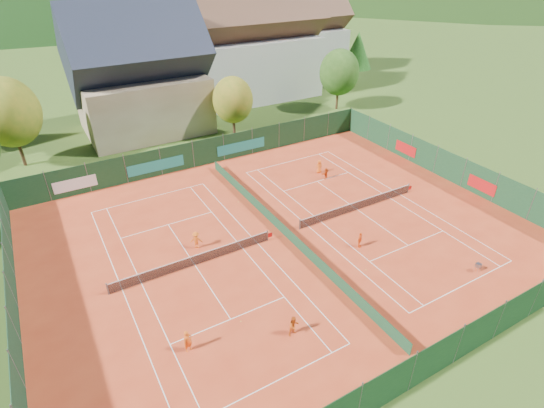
{
  "coord_description": "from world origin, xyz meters",
  "views": [
    {
      "loc": [
        -15.59,
        -24.88,
        20.86
      ],
      "look_at": [
        0.0,
        2.0,
        2.0
      ],
      "focal_mm": 28.0,
      "sensor_mm": 36.0,
      "label": 1
    }
  ],
  "objects_px": {
    "hotel_block_a": "(251,49)",
    "ball_hopper": "(478,265)",
    "player_left_mid": "(294,326)",
    "player_right_far_a": "(319,167)",
    "hotel_block_b": "(298,38)",
    "player_right_far_b": "(326,173)",
    "chalet": "(140,79)",
    "player_left_near": "(188,341)",
    "player_left_far": "(196,240)",
    "player_right_near": "(360,240)"
  },
  "relations": [
    {
      "from": "player_right_far_a",
      "to": "player_right_far_b",
      "type": "xyz_separation_m",
      "value": [
        -0.2,
        -1.48,
        -0.1
      ]
    },
    {
      "from": "player_left_far",
      "to": "ball_hopper",
      "type": "bearing_deg",
      "value": 168.82
    },
    {
      "from": "player_left_mid",
      "to": "player_right_near",
      "type": "xyz_separation_m",
      "value": [
        9.52,
        5.01,
        -0.04
      ]
    },
    {
      "from": "hotel_block_a",
      "to": "player_left_mid",
      "type": "distance_m",
      "value": 50.6
    },
    {
      "from": "hotel_block_a",
      "to": "player_right_near",
      "type": "bearing_deg",
      "value": -105.96
    },
    {
      "from": "hotel_block_b",
      "to": "player_right_near",
      "type": "distance_m",
      "value": 55.16
    },
    {
      "from": "chalet",
      "to": "player_right_near",
      "type": "relative_size",
      "value": 11.81
    },
    {
      "from": "hotel_block_b",
      "to": "player_right_far_a",
      "type": "xyz_separation_m",
      "value": [
        -20.69,
        -36.04,
        -5.89
      ]
    },
    {
      "from": "player_right_near",
      "to": "hotel_block_a",
      "type": "bearing_deg",
      "value": 42.34
    },
    {
      "from": "chalet",
      "to": "player_left_near",
      "type": "relative_size",
      "value": 10.33
    },
    {
      "from": "hotel_block_b",
      "to": "player_right_near",
      "type": "height_order",
      "value": "hotel_block_b"
    },
    {
      "from": "player_left_near",
      "to": "player_right_far_b",
      "type": "height_order",
      "value": "player_left_near"
    },
    {
      "from": "ball_hopper",
      "to": "player_left_far",
      "type": "bearing_deg",
      "value": 142.15
    },
    {
      "from": "hotel_block_a",
      "to": "ball_hopper",
      "type": "height_order",
      "value": "hotel_block_a"
    },
    {
      "from": "hotel_block_b",
      "to": "player_left_far",
      "type": "height_order",
      "value": "hotel_block_b"
    },
    {
      "from": "chalet",
      "to": "player_left_near",
      "type": "bearing_deg",
      "value": -102.44
    },
    {
      "from": "player_left_mid",
      "to": "player_right_far_a",
      "type": "xyz_separation_m",
      "value": [
        14.41,
        17.47,
        0.01
      ]
    },
    {
      "from": "player_right_near",
      "to": "player_right_far_a",
      "type": "relative_size",
      "value": 0.94
    },
    {
      "from": "player_left_near",
      "to": "player_right_far_a",
      "type": "distance_m",
      "value": 25.65
    },
    {
      "from": "hotel_block_a",
      "to": "player_left_near",
      "type": "height_order",
      "value": "hotel_block_a"
    },
    {
      "from": "chalet",
      "to": "hotel_block_b",
      "type": "distance_m",
      "value": 35.85
    },
    {
      "from": "player_left_far",
      "to": "player_right_near",
      "type": "relative_size",
      "value": 1.1
    },
    {
      "from": "hotel_block_a",
      "to": "player_left_near",
      "type": "xyz_separation_m",
      "value": [
        -27.25,
        -43.38,
        -6.6
      ]
    },
    {
      "from": "chalet",
      "to": "player_right_far_b",
      "type": "relative_size",
      "value": 12.83
    },
    {
      "from": "player_left_near",
      "to": "player_right_near",
      "type": "distance_m",
      "value": 15.93
    },
    {
      "from": "ball_hopper",
      "to": "player_right_far_a",
      "type": "relative_size",
      "value": 0.55
    },
    {
      "from": "hotel_block_b",
      "to": "player_left_mid",
      "type": "relative_size",
      "value": 11.91
    },
    {
      "from": "player_left_mid",
      "to": "hotel_block_b",
      "type": "bearing_deg",
      "value": 51.36
    },
    {
      "from": "chalet",
      "to": "hotel_block_b",
      "type": "relative_size",
      "value": 0.94
    },
    {
      "from": "chalet",
      "to": "player_right_far_b",
      "type": "distance_m",
      "value": 27.13
    },
    {
      "from": "chalet",
      "to": "hotel_block_a",
      "type": "xyz_separation_m",
      "value": [
        19.0,
        6.0,
        0.76
      ]
    },
    {
      "from": "chalet",
      "to": "player_right_far_b",
      "type": "height_order",
      "value": "chalet"
    },
    {
      "from": "ball_hopper",
      "to": "player_right_far_b",
      "type": "bearing_deg",
      "value": 93.21
    },
    {
      "from": "player_left_mid",
      "to": "hotel_block_a",
      "type": "bearing_deg",
      "value": 59.75
    },
    {
      "from": "hotel_block_a",
      "to": "player_right_far_a",
      "type": "bearing_deg",
      "value": -103.43
    },
    {
      "from": "player_left_far",
      "to": "player_left_mid",
      "type": "bearing_deg",
      "value": 126.18
    },
    {
      "from": "hotel_block_a",
      "to": "player_right_far_b",
      "type": "height_order",
      "value": "hotel_block_a"
    },
    {
      "from": "chalet",
      "to": "hotel_block_a",
      "type": "bearing_deg",
      "value": 17.53
    },
    {
      "from": "player_left_near",
      "to": "player_left_mid",
      "type": "bearing_deg",
      "value": -34.54
    },
    {
      "from": "hotel_block_a",
      "to": "ball_hopper",
      "type": "xyz_separation_m",
      "value": [
        -5.89,
        -47.3,
        -6.83
      ]
    },
    {
      "from": "player_left_near",
      "to": "player_right_far_b",
      "type": "bearing_deg",
      "value": 18.82
    },
    {
      "from": "player_left_far",
      "to": "player_right_far_b",
      "type": "bearing_deg",
      "value": -137.86
    },
    {
      "from": "ball_hopper",
      "to": "player_left_far",
      "type": "distance_m",
      "value": 21.7
    },
    {
      "from": "hotel_block_b",
      "to": "player_left_near",
      "type": "distance_m",
      "value": 66.15
    },
    {
      "from": "ball_hopper",
      "to": "hotel_block_b",
      "type": "bearing_deg",
      "value": 70.22
    },
    {
      "from": "hotel_block_a",
      "to": "player_left_near",
      "type": "bearing_deg",
      "value": -122.13
    },
    {
      "from": "chalet",
      "to": "ball_hopper",
      "type": "relative_size",
      "value": 20.25
    },
    {
      "from": "player_right_far_b",
      "to": "hotel_block_b",
      "type": "bearing_deg",
      "value": -136.04
    },
    {
      "from": "player_left_near",
      "to": "player_left_mid",
      "type": "distance_m",
      "value": 6.51
    },
    {
      "from": "player_left_near",
      "to": "player_right_far_b",
      "type": "distance_m",
      "value": 24.63
    }
  ]
}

